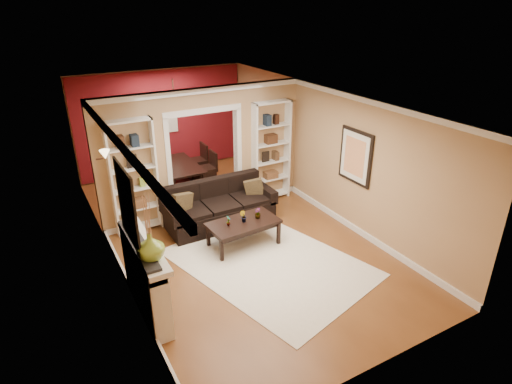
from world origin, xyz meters
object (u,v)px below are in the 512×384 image
coffee_table (243,233)px  fireplace (147,278)px  sofa (219,204)px  bookshelf_left (134,177)px  bookshelf_right (271,152)px  dining_table (180,175)px

coffee_table → fireplace: (-2.10, -0.96, 0.33)m
sofa → bookshelf_left: bearing=159.2°
bookshelf_left → fireplace: bearing=-102.0°
bookshelf_left → bookshelf_right: 3.10m
bookshelf_right → fireplace: 4.47m
coffee_table → bookshelf_right: size_ratio=0.57×
bookshelf_left → fireplace: 2.65m
bookshelf_left → dining_table: (1.51, 1.72, -0.86)m
sofa → coffee_table: bearing=-88.0°
sofa → fireplace: bearing=-136.7°
sofa → bookshelf_left: size_ratio=0.99×
sofa → bookshelf_right: bookshelf_right is taller
fireplace → coffee_table: bearing=24.5°
sofa → bookshelf_right: (1.57, 0.58, 0.70)m
bookshelf_right → sofa: bearing=-159.7°
sofa → coffee_table: sofa is taller
coffee_table → fireplace: size_ratio=0.78×
bookshelf_left → dining_table: bookshelf_left is taller
sofa → dining_table: 2.31m
sofa → bookshelf_left: 1.78m
coffee_table → fireplace: fireplace is taller
fireplace → dining_table: 4.73m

